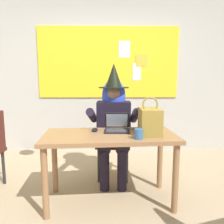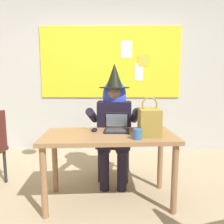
{
  "view_description": "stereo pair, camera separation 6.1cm",
  "coord_description": "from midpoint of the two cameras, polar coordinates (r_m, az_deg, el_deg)",
  "views": [
    {
      "loc": [
        0.01,
        -2.08,
        1.27
      ],
      "look_at": [
        0.04,
        0.38,
        0.9
      ],
      "focal_mm": 35.51,
      "sensor_mm": 36.0,
      "label": 1
    },
    {
      "loc": [
        0.07,
        -2.08,
        1.27
      ],
      "look_at": [
        0.04,
        0.38,
        0.9
      ],
      "focal_mm": 35.51,
      "sensor_mm": 36.0,
      "label": 2
    }
  ],
  "objects": [
    {
      "name": "person_costumed",
      "position": [
        2.75,
        1.2,
        -1.17
      ],
      "size": [
        0.61,
        0.66,
        1.46
      ],
      "rotation": [
        0.0,
        0.0,
        -1.61
      ],
      "color": "black",
      "rests_on": "ground"
    },
    {
      "name": "desk_main",
      "position": [
        2.26,
        0.02,
        -8.24
      ],
      "size": [
        1.36,
        0.7,
        0.72
      ],
      "rotation": [
        0.0,
        0.0,
        0.06
      ],
      "color": "#8E6642",
      "rests_on": "ground"
    },
    {
      "name": "laptop",
      "position": [
        2.37,
        1.92,
        -3.81
      ],
      "size": [
        0.27,
        0.29,
        0.19
      ],
      "rotation": [
        0.0,
        0.0,
        -0.04
      ],
      "color": "black",
      "rests_on": "desk_main"
    },
    {
      "name": "handbag",
      "position": [
        2.23,
        10.34,
        -2.36
      ],
      "size": [
        0.2,
        0.3,
        0.38
      ],
      "rotation": [
        0.0,
        0.0,
        -0.01
      ],
      "color": "olive",
      "rests_on": "desk_main"
    },
    {
      "name": "wall_back_bulletin",
      "position": [
        3.94,
        0.01,
        10.72
      ],
      "size": [
        6.41,
        1.96,
        2.82
      ],
      "color": "#B2B2AD",
      "rests_on": "ground"
    },
    {
      "name": "computer_mouse",
      "position": [
        2.36,
        -3.79,
        -4.54
      ],
      "size": [
        0.07,
        0.11,
        0.03
      ],
      "primitive_type": "ellipsoid",
      "rotation": [
        0.0,
        0.0,
        -0.08
      ],
      "color": "black",
      "rests_on": "desk_main"
    },
    {
      "name": "ground_plane",
      "position": [
        2.44,
        -0.44,
        -22.86
      ],
      "size": [
        24.0,
        24.0,
        0.0
      ],
      "primitive_type": "plane",
      "color": "tan"
    },
    {
      "name": "chair_at_desk",
      "position": [
        2.93,
        1.36,
        -6.31
      ],
      "size": [
        0.46,
        0.46,
        0.92
      ],
      "rotation": [
        0.0,
        0.0,
        -1.67
      ],
      "color": "#4C1E19",
      "rests_on": "ground"
    },
    {
      "name": "coffee_mug",
      "position": [
        2.06,
        7.42,
        -5.67
      ],
      "size": [
        0.08,
        0.08,
        0.09
      ],
      "primitive_type": "cylinder",
      "color": "#336099",
      "rests_on": "desk_main"
    }
  ]
}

